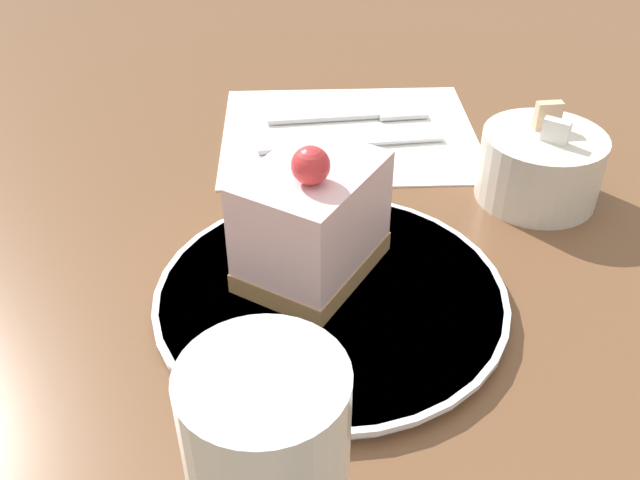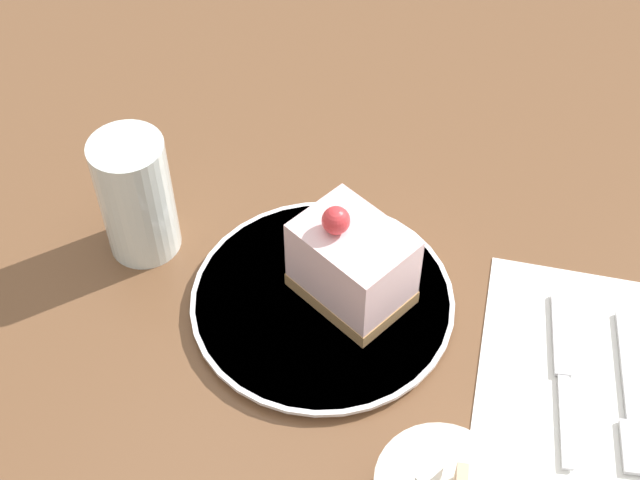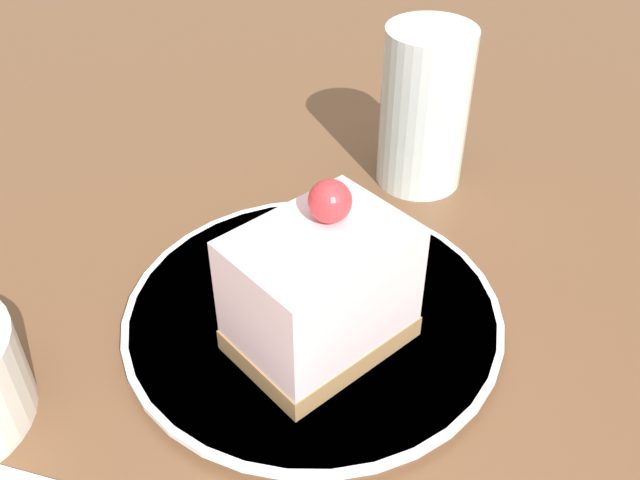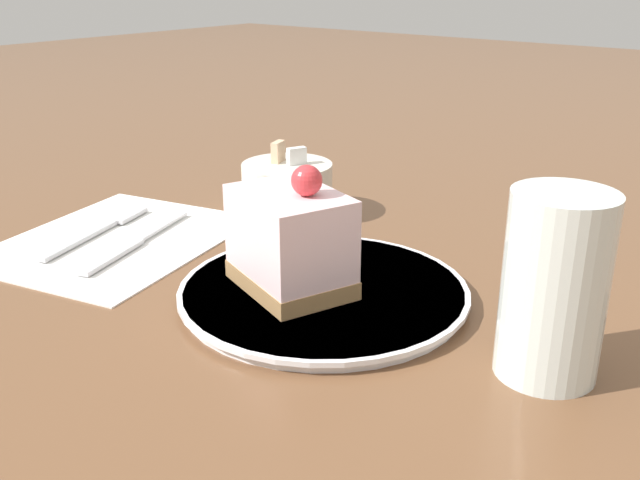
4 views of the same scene
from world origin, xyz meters
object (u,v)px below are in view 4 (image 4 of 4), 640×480
plate (324,292)px  drinking_glass (555,286)px  cake_slice (291,240)px  fork (103,227)px  knife (128,246)px  sugar_bowl (287,189)px

plate → drinking_glass: 0.19m
cake_slice → plate: bearing=59.3°
fork → drinking_glass: size_ratio=1.22×
knife → sugar_bowl: size_ratio=1.71×
fork → knife: 0.06m
cake_slice → drinking_glass: (0.20, 0.02, 0.01)m
plate → fork: 0.27m
plate → drinking_glass: size_ratio=1.87×
fork → knife: (0.06, -0.02, -0.00)m
sugar_bowl → drinking_glass: bearing=-21.5°
cake_slice → sugar_bowl: cake_slice is taller
plate → knife: plate is taller
drinking_glass → sugar_bowl: bearing=158.5°
knife → sugar_bowl: sugar_bowl is taller
sugar_bowl → drinking_glass: size_ratio=0.77×
cake_slice → sugar_bowl: size_ratio=1.19×
sugar_bowl → drinking_glass: drinking_glass is taller
fork → sugar_bowl: size_ratio=1.58×
fork → knife: size_ratio=0.92×
cake_slice → knife: 0.19m
sugar_bowl → knife: bearing=-105.4°
plate → sugar_bowl: (-0.16, 0.14, 0.02)m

